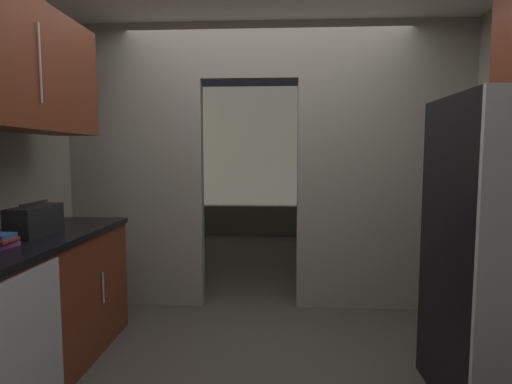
% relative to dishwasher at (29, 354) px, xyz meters
% --- Properties ---
extents(ground, '(20.00, 20.00, 0.00)m').
position_rel_dishwasher_xyz_m(ground, '(1.13, 0.63, -0.42)').
color(ground, '#47423D').
extents(kitchen_partition, '(3.62, 0.12, 2.57)m').
position_rel_dishwasher_xyz_m(kitchen_partition, '(1.16, 1.84, 0.92)').
color(kitchen_partition, '#9E998C').
rests_on(kitchen_partition, ground).
extents(adjoining_room_shell, '(3.62, 3.43, 2.57)m').
position_rel_dishwasher_xyz_m(adjoining_room_shell, '(1.13, 4.12, 0.86)').
color(adjoining_room_shell, gray).
rests_on(adjoining_room_shell, ground).
extents(lower_cabinet_run, '(0.70, 1.70, 0.90)m').
position_rel_dishwasher_xyz_m(lower_cabinet_run, '(-0.34, 0.48, 0.03)').
color(lower_cabinet_run, maroon).
rests_on(lower_cabinet_run, ground).
extents(dishwasher, '(0.02, 0.56, 0.84)m').
position_rel_dishwasher_xyz_m(dishwasher, '(0.00, 0.00, 0.00)').
color(dishwasher, '#B7BABC').
rests_on(dishwasher, ground).
extents(upper_cabinet_counterside, '(0.36, 1.53, 0.77)m').
position_rel_dishwasher_xyz_m(upper_cabinet_counterside, '(-0.34, 0.48, 1.51)').
color(upper_cabinet_counterside, maroon).
extents(boombox, '(0.18, 0.40, 0.21)m').
position_rel_dishwasher_xyz_m(boombox, '(-0.31, 0.59, 0.57)').
color(boombox, black).
rests_on(boombox, lower_cabinet_run).
extents(book_stack, '(0.15, 0.17, 0.08)m').
position_rel_dishwasher_xyz_m(book_stack, '(-0.28, 0.24, 0.51)').
color(book_stack, '#8C3893').
rests_on(book_stack, lower_cabinet_run).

